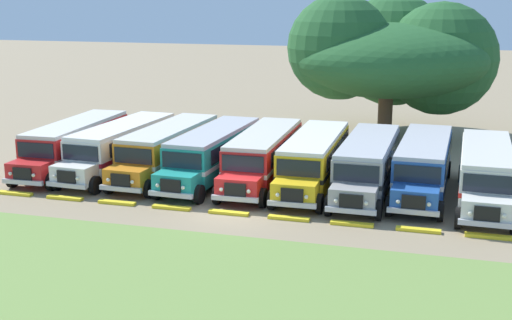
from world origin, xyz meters
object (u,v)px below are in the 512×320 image
parked_bus_slot_1 (121,145)px  parked_bus_slot_6 (368,162)px  parked_bus_slot_4 (263,154)px  broad_shade_tree (393,55)px  parked_bus_slot_2 (168,148)px  parked_bus_slot_3 (213,152)px  parked_bus_slot_0 (75,143)px  parked_bus_slot_7 (424,163)px  parked_bus_slot_5 (314,158)px  parked_bus_slot_8 (486,171)px

parked_bus_slot_1 → parked_bus_slot_6: (14.78, -0.22, 0.00)m
parked_bus_slot_4 → broad_shade_tree: bearing=157.2°
parked_bus_slot_2 → parked_bus_slot_3: bearing=87.1°
parked_bus_slot_0 → parked_bus_slot_7: (20.77, 0.53, 0.00)m
parked_bus_slot_3 → parked_bus_slot_4: bearing=96.6°
parked_bus_slot_2 → parked_bus_slot_6: bearing=90.4°
parked_bus_slot_5 → broad_shade_tree: size_ratio=0.71×
parked_bus_slot_1 → parked_bus_slot_6: size_ratio=1.01×
parked_bus_slot_1 → parked_bus_slot_8: bearing=91.8°
parked_bus_slot_8 → broad_shade_tree: size_ratio=0.71×
parked_bus_slot_8 → parked_bus_slot_4: bearing=-91.5°
parked_bus_slot_4 → parked_bus_slot_7: size_ratio=1.00×
parked_bus_slot_4 → parked_bus_slot_6: (5.94, -0.35, 0.00)m
parked_bus_slot_1 → parked_bus_slot_5: (11.80, -0.01, 0.00)m
parked_bus_slot_3 → parked_bus_slot_7: same height
parked_bus_slot_3 → parked_bus_slot_5: size_ratio=1.00×
parked_bus_slot_6 → parked_bus_slot_2: bearing=-91.5°
parked_bus_slot_4 → parked_bus_slot_7: same height
parked_bus_slot_4 → parked_bus_slot_6: 5.95m
parked_bus_slot_4 → parked_bus_slot_5: bearing=85.9°
parked_bus_slot_4 → parked_bus_slot_5: same height
parked_bus_slot_3 → parked_bus_slot_1: bearing=-88.5°
parked_bus_slot_2 → broad_shade_tree: (11.61, 14.64, 4.51)m
parked_bus_slot_1 → broad_shade_tree: size_ratio=0.72×
parked_bus_slot_2 → parked_bus_slot_4: size_ratio=1.00×
parked_bus_slot_1 → parked_bus_slot_6: 14.78m
parked_bus_slot_5 → parked_bus_slot_7: (5.91, 0.44, 0.00)m
parked_bus_slot_0 → parked_bus_slot_3: bearing=88.4°
parked_bus_slot_1 → parked_bus_slot_4: same height
parked_bus_slot_1 → parked_bus_slot_3: bearing=92.2°
parked_bus_slot_0 → parked_bus_slot_1: (3.07, 0.09, 0.00)m
parked_bus_slot_6 → parked_bus_slot_7: size_ratio=1.00×
parked_bus_slot_1 → parked_bus_slot_4: size_ratio=1.00×
parked_bus_slot_2 → parked_bus_slot_7: size_ratio=1.00×
parked_bus_slot_2 → parked_bus_slot_8: size_ratio=1.00×
parked_bus_slot_8 → parked_bus_slot_3: bearing=-90.1°
parked_bus_slot_0 → parked_bus_slot_2: bearing=90.9°
parked_bus_slot_3 → parked_bus_slot_5: same height
broad_shade_tree → parked_bus_slot_0: bearing=-139.8°
parked_bus_slot_3 → parked_bus_slot_4: 2.97m
parked_bus_slot_2 → parked_bus_slot_3: size_ratio=1.00×
parked_bus_slot_7 → parked_bus_slot_8: same height
parked_bus_slot_5 → parked_bus_slot_1: bearing=-91.0°
parked_bus_slot_0 → parked_bus_slot_8: (23.92, -0.34, 0.00)m
parked_bus_slot_5 → parked_bus_slot_8: (9.06, -0.43, 0.00)m
parked_bus_slot_2 → parked_bus_slot_8: same height
parked_bus_slot_6 → parked_bus_slot_3: bearing=-90.5°
parked_bus_slot_7 → parked_bus_slot_5: bearing=-84.1°
parked_bus_slot_7 → broad_shade_tree: (-3.11, 14.38, 4.51)m
parked_bus_slot_8 → broad_shade_tree: 17.09m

